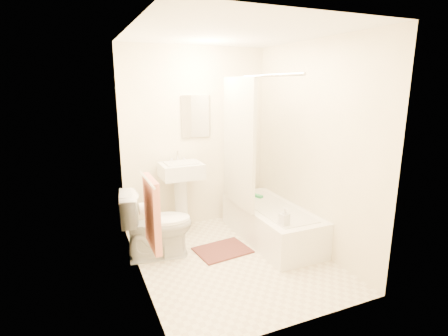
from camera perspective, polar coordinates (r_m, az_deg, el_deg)
name	(u,v)px	position (r m, az deg, el deg)	size (l,w,h in m)	color
floor	(233,259)	(4.06, 1.46, -14.63)	(2.40, 2.40, 0.00)	beige
ceiling	(234,33)	(3.61, 1.70, 21.22)	(2.40, 2.40, 0.00)	white
wall_back	(196,139)	(4.75, -4.60, 4.82)	(2.00, 0.02, 2.40)	beige
wall_left	(137,163)	(3.36, -14.08, 0.80)	(0.02, 2.40, 2.40)	beige
wall_right	(312,148)	(4.17, 14.15, 3.22)	(0.02, 2.40, 2.40)	beige
mirror	(196,116)	(4.69, -4.59, 8.41)	(0.40, 0.03, 0.55)	white
curtain_rod	(256,76)	(3.80, 5.22, 14.74)	(0.03, 0.03, 1.70)	silver
shower_curtain	(239,143)	(4.22, 2.39, 4.02)	(0.04, 0.80, 1.55)	silver
towel_bar	(147,179)	(3.15, -12.48, -1.83)	(0.02, 0.02, 0.60)	silver
towel	(152,213)	(3.25, -11.67, -7.22)	(0.06, 0.45, 0.66)	#CC7266
toilet_paper	(144,208)	(3.62, -12.85, -6.45)	(0.12, 0.12, 0.11)	white
toilet	(157,225)	(4.03, -10.85, -9.05)	(0.44, 0.79, 0.77)	white
sink	(181,195)	(4.59, -6.97, -4.40)	(0.52, 0.42, 1.02)	silver
bathtub	(271,223)	(4.50, 7.65, -8.84)	(0.67, 1.52, 0.43)	white
bath_mat	(223,250)	(4.23, -0.24, -13.27)	(0.61, 0.45, 0.02)	#4C1F1B
soap_bottle	(284,217)	(3.84, 9.80, -7.84)	(0.09, 0.09, 0.20)	white
scrub_brush	(256,196)	(4.75, 5.19, -4.52)	(0.06, 0.21, 0.04)	green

